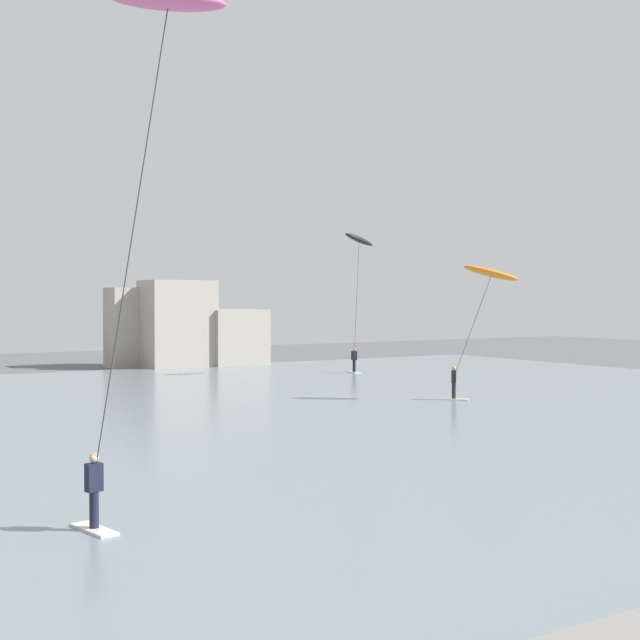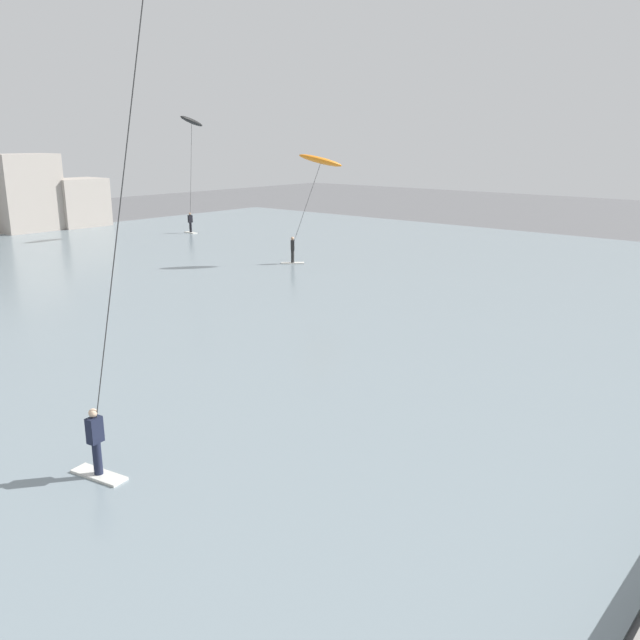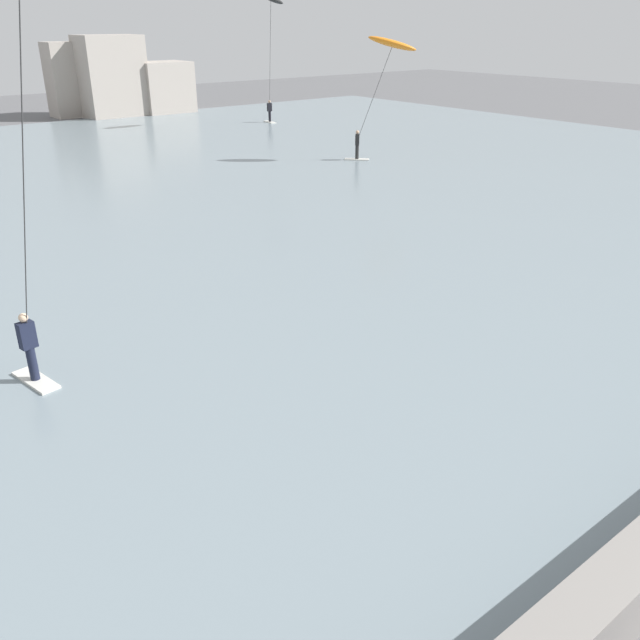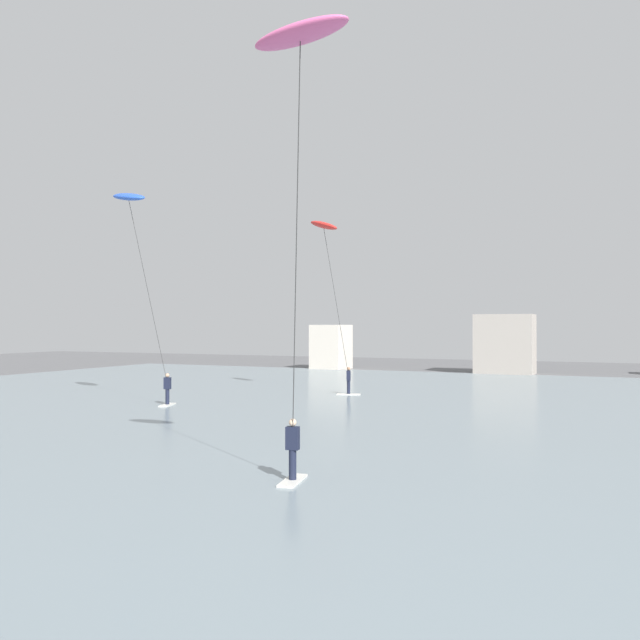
# 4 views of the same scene
# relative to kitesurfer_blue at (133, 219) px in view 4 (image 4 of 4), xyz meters

# --- Properties ---
(water_bay) EXTENTS (84.00, 52.00, 0.10)m
(water_bay) POSITION_rel_kitesurfer_blue_xyz_m (18.57, 4.22, -9.67)
(water_bay) COLOR gray
(water_bay) RESTS_ON ground
(kitesurfer_blue) EXTENTS (3.78, 2.56, 11.27)m
(kitesurfer_blue) POSITION_rel_kitesurfer_blue_xyz_m (0.00, 0.00, 0.00)
(kitesurfer_blue) COLOR silver
(kitesurfer_blue) RESTS_ON water_bay
(kitesurfer_red) EXTENTS (3.27, 2.29, 10.64)m
(kitesurfer_red) POSITION_rel_kitesurfer_blue_xyz_m (7.20, 8.57, -0.88)
(kitesurfer_red) COLOR silver
(kitesurfer_red) RESTS_ON water_bay
(kitesurfer_pink) EXTENTS (2.65, 2.88, 11.18)m
(kitesurfer_pink) POSITION_rel_kitesurfer_blue_xyz_m (15.62, -12.51, -0.22)
(kitesurfer_pink) COLOR silver
(kitesurfer_pink) RESTS_ON water_bay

